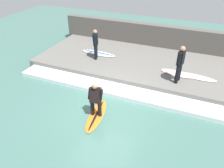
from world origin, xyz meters
TOP-DOWN VIEW (x-y plane):
  - ground_plane at (0.00, 0.00)m, footprint 28.00×28.00m
  - concrete_ledge at (3.97, 0.00)m, footprint 4.40×10.30m
  - back_wall at (6.42, 0.00)m, footprint 0.50×10.81m
  - wave_foam_crest at (1.30, 0.00)m, footprint 0.93×9.78m
  - surfboard_riding at (-0.49, 0.10)m, footprint 2.03×0.78m
  - surfer_riding at (-0.49, 0.10)m, footprint 0.44×0.61m
  - surfer_waiting_near at (3.40, 1.99)m, footprint 0.52×0.37m
  - surfboard_waiting_near at (3.97, 2.11)m, footprint 0.69×2.08m
  - surfer_waiting_far at (2.62, -2.42)m, footprint 0.56×0.30m
  - surfboard_waiting_far at (3.31, -2.35)m, footprint 0.78×1.67m
  - surfboard_spare at (3.32, -3.14)m, footprint 0.64×1.97m

SIDE VIEW (x-z plane):
  - ground_plane at x=0.00m, z-range 0.00..0.00m
  - surfboard_riding at x=-0.49m, z-range 0.00..0.06m
  - wave_foam_crest at x=1.30m, z-range 0.00..0.20m
  - concrete_ledge at x=3.97m, z-range 0.00..0.39m
  - surfboard_waiting_far at x=3.31m, z-range 0.39..0.45m
  - surfboard_spare at x=3.32m, z-range 0.39..0.45m
  - surfboard_waiting_near at x=3.97m, z-range 0.39..0.46m
  - back_wall at x=6.42m, z-range 0.00..1.66m
  - surfer_riding at x=-0.49m, z-range 0.14..1.57m
  - surfer_waiting_near at x=3.40m, z-range 0.49..2.07m
  - surfer_waiting_far at x=2.62m, z-range 0.50..2.19m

